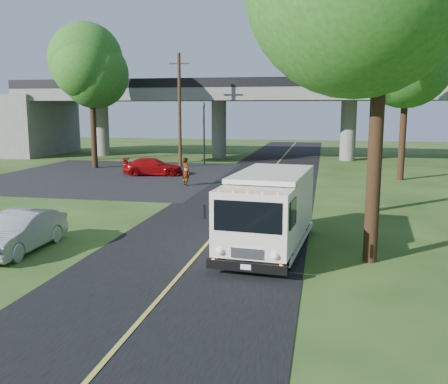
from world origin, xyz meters
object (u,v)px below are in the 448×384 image
(tree_left_lot, at_px, (92,66))
(red_sedan, at_px, (153,167))
(traffic_signal, at_px, (204,127))
(tree_left_far, at_px, (92,77))
(utility_pole, at_px, (180,110))
(silver_sedan, at_px, (20,232))
(pedestrian, at_px, (186,172))
(tree_right_far, at_px, (411,52))
(step_van, at_px, (269,209))

(tree_left_lot, distance_m, red_sedan, 9.79)
(traffic_signal, distance_m, red_sedan, 7.89)
(traffic_signal, height_order, tree_left_far, tree_left_far)
(traffic_signal, distance_m, utility_pole, 2.86)
(red_sedan, relative_size, silver_sedan, 1.06)
(utility_pole, distance_m, red_sedan, 6.55)
(red_sedan, height_order, silver_sedan, silver_sedan)
(silver_sedan, bearing_deg, pedestrian, 82.88)
(utility_pole, height_order, tree_left_far, tree_left_far)
(traffic_signal, relative_size, tree_right_far, 0.47)
(red_sedan, distance_m, silver_sedan, 19.12)
(tree_left_lot, height_order, step_van, tree_left_lot)
(utility_pole, bearing_deg, traffic_signal, 53.13)
(tree_right_far, bearing_deg, step_van, -111.02)
(tree_left_far, relative_size, silver_sedan, 2.45)
(traffic_signal, distance_m, step_van, 25.78)
(traffic_signal, bearing_deg, tree_right_far, -22.07)
(step_van, height_order, pedestrian, step_van)
(tree_right_far, bearing_deg, tree_left_lot, 175.03)
(traffic_signal, bearing_deg, silver_sedan, -90.00)
(step_van, bearing_deg, tree_left_far, 131.17)
(utility_pole, relative_size, tree_left_lot, 0.86)
(tree_left_lot, bearing_deg, tree_left_far, 116.57)
(step_van, xyz_separation_m, red_sedan, (-10.20, 17.19, -0.81))
(utility_pole, xyz_separation_m, red_sedan, (-0.49, -5.18, -3.98))
(red_sedan, bearing_deg, tree_left_far, 33.85)
(tree_left_lot, height_order, pedestrian, tree_left_lot)
(silver_sedan, bearing_deg, utility_pole, 92.64)
(tree_right_far, height_order, silver_sedan, tree_right_far)
(traffic_signal, xyz_separation_m, utility_pole, (-1.50, -2.00, 1.40))
(traffic_signal, relative_size, silver_sedan, 1.29)
(tree_left_lot, bearing_deg, utility_pole, 18.97)
(step_van, relative_size, pedestrian, 3.68)
(step_van, relative_size, red_sedan, 1.51)
(red_sedan, bearing_deg, pedestrian, -149.49)
(tree_right_far, xyz_separation_m, step_van, (-7.00, -18.21, -6.87))
(utility_pole, xyz_separation_m, tree_left_lot, (-6.29, -2.16, 3.31))
(red_sedan, bearing_deg, tree_left_lot, 52.06)
(tree_left_far, bearing_deg, step_van, -54.06)
(tree_right_far, distance_m, red_sedan, 18.86)
(tree_left_lot, bearing_deg, traffic_signal, 28.11)
(tree_left_lot, relative_size, step_van, 1.63)
(step_van, distance_m, silver_sedan, 8.44)
(tree_left_lot, distance_m, silver_sedan, 24.47)
(traffic_signal, distance_m, tree_left_far, 11.75)
(silver_sedan, bearing_deg, red_sedan, 95.06)
(step_van, xyz_separation_m, pedestrian, (-6.59, 13.04, -0.55))
(traffic_signal, distance_m, silver_sedan, 26.32)
(tree_left_lot, relative_size, red_sedan, 2.46)
(step_van, bearing_deg, pedestrian, 122.04)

